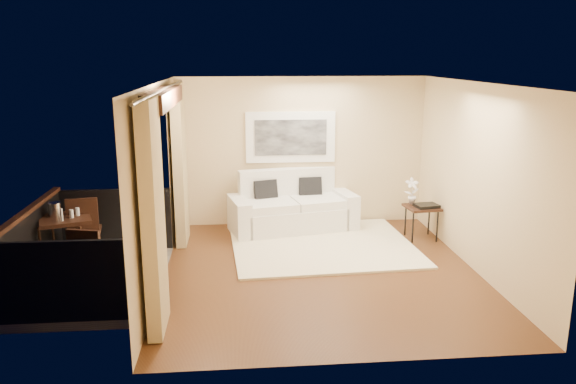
{
  "coord_description": "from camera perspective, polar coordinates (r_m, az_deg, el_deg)",
  "views": [
    {
      "loc": [
        -1.18,
        -7.57,
        3.06
      ],
      "look_at": [
        -0.42,
        0.64,
        1.05
      ],
      "focal_mm": 35.0,
      "sensor_mm": 36.0,
      "label": 1
    }
  ],
  "objects": [
    {
      "name": "tray",
      "position": [
        9.74,
        13.9,
        -1.36
      ],
      "size": [
        0.43,
        0.35,
        0.05
      ],
      "primitive_type": "cube",
      "rotation": [
        0.0,
        0.0,
        0.19
      ],
      "color": "black",
      "rests_on": "side_table"
    },
    {
      "name": "rug",
      "position": [
        9.29,
        3.52,
        -5.42
      ],
      "size": [
        3.07,
        2.71,
        0.04
      ],
      "primitive_type": "cube",
      "rotation": [
        0.0,
        0.0,
        0.06
      ],
      "color": "#FFF3CD",
      "rests_on": "floor"
    },
    {
      "name": "candle",
      "position": [
        8.8,
        -21.19,
        -1.85
      ],
      "size": [
        0.06,
        0.06,
        0.07
      ],
      "primitive_type": "cylinder",
      "color": "red",
      "rests_on": "bistro_table"
    },
    {
      "name": "floor",
      "position": [
        8.25,
        3.35,
        -8.09
      ],
      "size": [
        5.0,
        5.0,
        0.0
      ],
      "primitive_type": "plane",
      "color": "#553119",
      "rests_on": "ground"
    },
    {
      "name": "room_shell",
      "position": [
        7.65,
        -12.58,
        9.33
      ],
      "size": [
        5.0,
        6.4,
        5.0
      ],
      "color": "white",
      "rests_on": "ground"
    },
    {
      "name": "artwork",
      "position": [
        10.19,
        0.27,
        5.58
      ],
      "size": [
        1.62,
        0.07,
        0.92
      ],
      "color": "white",
      "rests_on": "room_shell"
    },
    {
      "name": "orchid",
      "position": [
        9.84,
        12.48,
        0.1
      ],
      "size": [
        0.24,
        0.17,
        0.46
      ],
      "primitive_type": "imported",
      "rotation": [
        0.0,
        0.0,
        0.01
      ],
      "color": "white",
      "rests_on": "side_table"
    },
    {
      "name": "sofa",
      "position": [
        10.08,
        0.36,
        -1.74
      ],
      "size": [
        2.35,
        1.38,
        1.06
      ],
      "rotation": [
        0.0,
        0.0,
        0.21
      ],
      "color": "white",
      "rests_on": "floor"
    },
    {
      "name": "balcony_chair_far",
      "position": [
        8.9,
        -20.02,
        -3.17
      ],
      "size": [
        0.51,
        0.52,
        1.04
      ],
      "rotation": [
        0.0,
        0.0,
        3.31
      ],
      "color": "black",
      "rests_on": "balcony"
    },
    {
      "name": "bistro_table",
      "position": [
        8.67,
        -21.69,
        -2.91
      ],
      "size": [
        0.87,
        0.87,
        0.81
      ],
      "rotation": [
        0.0,
        0.0,
        0.33
      ],
      "color": "black",
      "rests_on": "balcony"
    },
    {
      "name": "vase",
      "position": [
        8.45,
        -22.01,
        -2.16
      ],
      "size": [
        0.04,
        0.04,
        0.18
      ],
      "primitive_type": "cylinder",
      "color": "silver",
      "rests_on": "bistro_table"
    },
    {
      "name": "side_table",
      "position": [
        9.79,
        13.44,
        -1.75
      ],
      "size": [
        0.58,
        0.58,
        0.57
      ],
      "rotation": [
        0.0,
        0.0,
        0.11
      ],
      "color": "black",
      "rests_on": "floor"
    },
    {
      "name": "ice_bucket",
      "position": [
        8.74,
        -22.6,
        -1.64
      ],
      "size": [
        0.18,
        0.18,
        0.2
      ],
      "primitive_type": "cylinder",
      "color": "white",
      "rests_on": "bistro_table"
    },
    {
      "name": "balcony_chair_near",
      "position": [
        7.38,
        -20.24,
        -6.9
      ],
      "size": [
        0.52,
        0.52,
        0.99
      ],
      "rotation": [
        0.0,
        0.0,
        -0.25
      ],
      "color": "black",
      "rests_on": "balcony"
    },
    {
      "name": "glass_b",
      "position": [
        8.65,
        -20.6,
        -1.89
      ],
      "size": [
        0.06,
        0.06,
        0.12
      ],
      "primitive_type": "cylinder",
      "color": "silver",
      "rests_on": "bistro_table"
    },
    {
      "name": "balcony",
      "position": [
        8.38,
        -19.79,
        -7.27
      ],
      "size": [
        1.81,
        2.6,
        1.17
      ],
      "color": "#605B56",
      "rests_on": "ground"
    },
    {
      "name": "curtains",
      "position": [
        7.82,
        -11.98,
        0.66
      ],
      "size": [
        0.16,
        4.8,
        2.64
      ],
      "color": "tan",
      "rests_on": "ground"
    },
    {
      "name": "glass_a",
      "position": [
        8.57,
        -21.14,
        -2.07
      ],
      "size": [
        0.06,
        0.06,
        0.12
      ],
      "primitive_type": "cylinder",
      "color": "white",
      "rests_on": "bistro_table"
    }
  ]
}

